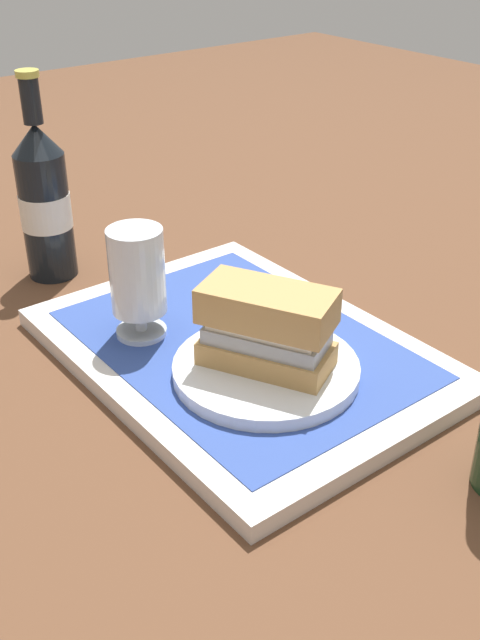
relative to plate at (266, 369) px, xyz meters
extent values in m
plane|color=brown|center=(0.07, -0.02, -0.03)|extent=(3.00, 3.00, 0.00)
cube|color=silver|center=(0.07, -0.02, -0.02)|extent=(0.44, 0.32, 0.02)
cube|color=#2D4793|center=(0.07, -0.02, -0.01)|extent=(0.38, 0.27, 0.00)
cylinder|color=white|center=(0.00, 0.00, 0.00)|extent=(0.19, 0.19, 0.01)
cube|color=tan|center=(0.00, 0.00, 0.02)|extent=(0.14, 0.12, 0.02)
cube|color=#9EA3A8|center=(0.00, 0.00, 0.04)|extent=(0.13, 0.11, 0.02)
cube|color=silver|center=(0.00, 0.00, 0.05)|extent=(0.12, 0.10, 0.01)
sphere|color=#47932D|center=(0.04, 0.02, 0.06)|extent=(0.04, 0.04, 0.04)
cube|color=tan|center=(0.00, 0.00, 0.07)|extent=(0.14, 0.12, 0.04)
cylinder|color=silver|center=(0.15, 0.06, 0.00)|extent=(0.06, 0.06, 0.01)
cylinder|color=silver|center=(0.15, 0.06, 0.01)|extent=(0.01, 0.01, 0.02)
cylinder|color=silver|center=(0.15, 0.06, 0.07)|extent=(0.06, 0.06, 0.09)
cylinder|color=gold|center=(0.15, 0.06, 0.04)|extent=(0.06, 0.06, 0.04)
cylinder|color=white|center=(0.15, 0.06, 0.06)|extent=(0.05, 0.05, 0.01)
cube|color=white|center=(0.14, -0.07, 0.00)|extent=(0.09, 0.07, 0.01)
cylinder|color=black|center=(0.39, 0.05, 0.05)|extent=(0.06, 0.06, 0.17)
cylinder|color=silver|center=(0.39, 0.05, 0.06)|extent=(0.07, 0.07, 0.05)
cone|color=black|center=(0.39, 0.05, 0.16)|extent=(0.06, 0.06, 0.04)
cylinder|color=black|center=(0.39, 0.05, 0.20)|extent=(0.02, 0.02, 0.05)
cylinder|color=#BFB74C|center=(0.39, 0.05, 0.23)|extent=(0.03, 0.03, 0.01)
camera|label=1|loc=(-0.49, 0.41, 0.43)|focal=42.68mm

